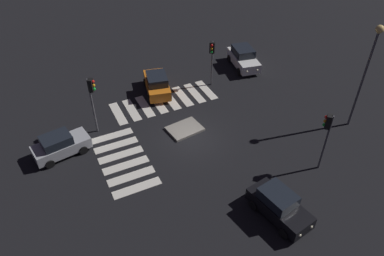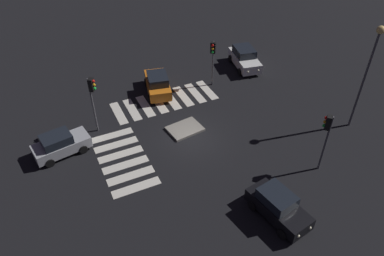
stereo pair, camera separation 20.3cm
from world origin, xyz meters
TOP-DOWN VIEW (x-y plane):
  - ground_plane at (0.00, 0.00)m, footprint 80.00×80.00m
  - traffic_island at (0.05, -1.17)m, footprint 2.74×2.20m
  - car_orange at (0.00, -6.91)m, footprint 2.68×4.48m
  - car_black at (-1.49, 8.53)m, footprint 2.40×4.21m
  - car_white at (-9.15, -7.58)m, footprint 2.65×4.57m
  - car_silver at (8.98, -2.47)m, footprint 4.07×2.33m
  - traffic_light_south at (-4.77, -5.92)m, footprint 0.54×0.53m
  - traffic_light_west at (-6.30, 6.38)m, footprint 0.54×0.54m
  - traffic_light_east at (5.96, -3.86)m, footprint 0.53×0.54m
  - street_lamp at (-11.75, 3.75)m, footprint 0.56×0.56m
  - crosswalk_near at (0.00, -5.40)m, footprint 8.75×3.20m
  - crosswalk_side at (5.32, -0.00)m, footprint 3.20×6.45m

SIDE VIEW (x-z plane):
  - ground_plane at x=0.00m, z-range 0.00..0.00m
  - crosswalk_near at x=0.00m, z-range 0.00..0.02m
  - crosswalk_side at x=5.32m, z-range 0.00..0.02m
  - traffic_island at x=0.05m, z-range 0.00..0.18m
  - car_silver at x=8.98m, z-range -0.02..1.68m
  - car_black at x=-1.49m, z-range -0.02..1.74m
  - car_orange at x=0.00m, z-range -0.02..1.83m
  - car_white at x=-9.15m, z-range -0.02..1.88m
  - traffic_light_south at x=-4.77m, z-range 1.09..5.28m
  - traffic_light_west at x=-6.30m, z-range 1.13..5.49m
  - traffic_light_east at x=5.96m, z-range 1.18..5.77m
  - street_lamp at x=-11.75m, z-range 1.43..9.53m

